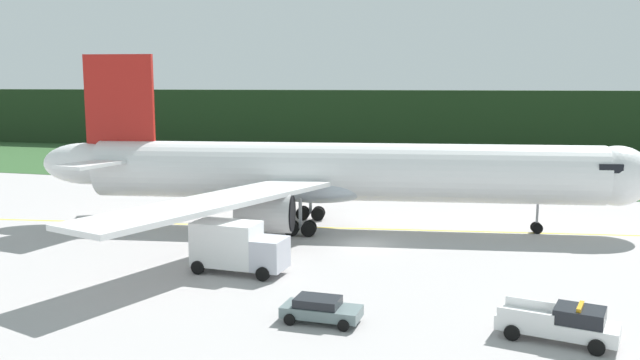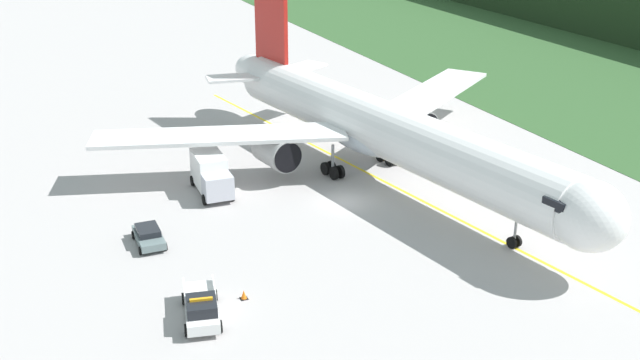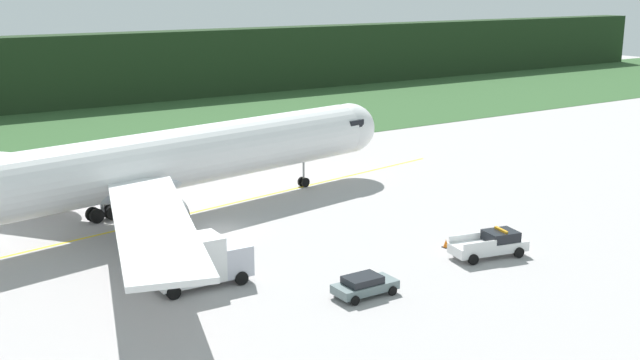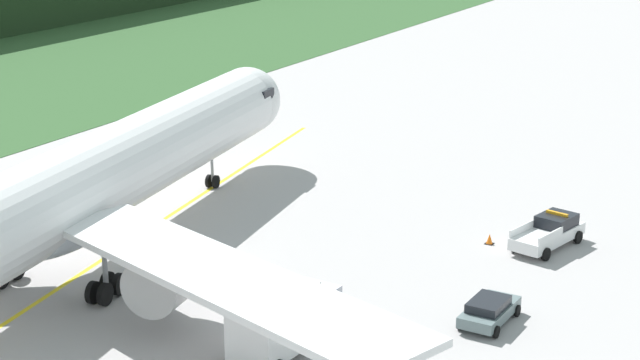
{
  "view_description": "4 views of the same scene",
  "coord_description": "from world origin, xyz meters",
  "px_view_note": "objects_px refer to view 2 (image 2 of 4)",
  "views": [
    {
      "loc": [
        10.45,
        -47.96,
        12.18
      ],
      "look_at": [
        -4.84,
        4.16,
        4.24
      ],
      "focal_mm": 36.76,
      "sensor_mm": 36.0,
      "label": 1
    },
    {
      "loc": [
        54.36,
        -26.02,
        26.08
      ],
      "look_at": [
        4.54,
        -4.23,
        4.32
      ],
      "focal_mm": 43.7,
      "sensor_mm": 36.0,
      "label": 2
    },
    {
      "loc": [
        -26.23,
        -52.84,
        18.77
      ],
      "look_at": [
        4.86,
        -6.62,
        4.77
      ],
      "focal_mm": 43.99,
      "sensor_mm": 36.0,
      "label": 3
    },
    {
      "loc": [
        -43.97,
        -33.03,
        22.06
      ],
      "look_at": [
        5.4,
        -4.9,
        4.48
      ],
      "focal_mm": 58.99,
      "sensor_mm": 36.0,
      "label": 4
    }
  ],
  "objects_px": {
    "airliner": "(377,127)",
    "catering_truck": "(211,174)",
    "apron_cone": "(244,295)",
    "ops_pickup_truck": "(201,307)",
    "staff_car": "(149,235)"
  },
  "relations": [
    {
      "from": "catering_truck",
      "to": "apron_cone",
      "type": "distance_m",
      "value": 18.56
    },
    {
      "from": "ops_pickup_truck",
      "to": "staff_car",
      "type": "distance_m",
      "value": 11.82
    },
    {
      "from": "airliner",
      "to": "apron_cone",
      "type": "xyz_separation_m",
      "value": [
        15.81,
        -17.86,
        -4.45
      ]
    },
    {
      "from": "airliner",
      "to": "catering_truck",
      "type": "distance_m",
      "value": 15.2
    },
    {
      "from": "ops_pickup_truck",
      "to": "catering_truck",
      "type": "bearing_deg",
      "value": 162.01
    },
    {
      "from": "ops_pickup_truck",
      "to": "catering_truck",
      "type": "distance_m",
      "value": 20.57
    },
    {
      "from": "ops_pickup_truck",
      "to": "apron_cone",
      "type": "xyz_separation_m",
      "value": [
        -1.32,
        3.19,
        -0.6
      ]
    },
    {
      "from": "staff_car",
      "to": "ops_pickup_truck",
      "type": "bearing_deg",
      "value": 3.73
    },
    {
      "from": "staff_car",
      "to": "catering_truck",
      "type": "bearing_deg",
      "value": 137.49
    },
    {
      "from": "apron_cone",
      "to": "ops_pickup_truck",
      "type": "bearing_deg",
      "value": -67.51
    },
    {
      "from": "catering_truck",
      "to": "airliner",
      "type": "bearing_deg",
      "value": 80.66
    },
    {
      "from": "ops_pickup_truck",
      "to": "catering_truck",
      "type": "height_order",
      "value": "catering_truck"
    },
    {
      "from": "airliner",
      "to": "catering_truck",
      "type": "height_order",
      "value": "airliner"
    },
    {
      "from": "apron_cone",
      "to": "catering_truck",
      "type": "bearing_deg",
      "value": 170.17
    },
    {
      "from": "ops_pickup_truck",
      "to": "apron_cone",
      "type": "bearing_deg",
      "value": 112.49
    }
  ]
}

